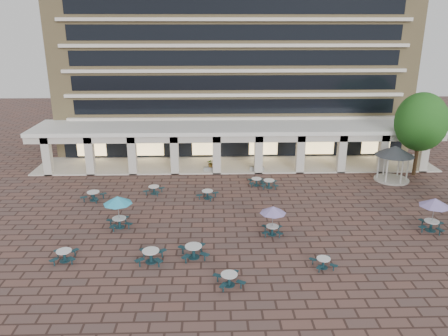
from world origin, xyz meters
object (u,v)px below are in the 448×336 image
Objects in this scene: picnic_table_2 at (229,278)px; gazebo at (394,155)px; picnic_table_0 at (64,255)px; planter_left at (211,166)px; picnic_table_1 at (194,250)px; planter_right at (257,167)px.

gazebo is (16.50, 17.44, 2.15)m from picnic_table_2.
picnic_table_2 reaches higher than picnic_table_0.
picnic_table_2 is 0.52× the size of gazebo.
gazebo is 17.96m from planter_left.
picnic_table_1 is (8.27, 0.21, 0.06)m from picnic_table_0.
picnic_table_2 is at bearing -22.44° from picnic_table_0.
gazebo reaches higher than planter_right.
picnic_table_2 is 20.85m from planter_right.
planter_right reaches higher than picnic_table_1.
gazebo is at bearing 24.88° from picnic_table_1.
gazebo reaches higher than picnic_table_0.
picnic_table_0 is at bearing -118.22° from planter_left.
gazebo is (18.69, 14.19, 2.09)m from picnic_table_1.
planter_left reaches higher than picnic_table_1.
picnic_table_0 is at bearing -128.88° from planter_right.
gazebo reaches higher than picnic_table_2.
picnic_table_0 is 22.48m from planter_right.
picnic_table_2 is at bearing -100.06° from planter_right.
picnic_table_0 is 0.83× the size of picnic_table_1.
planter_left is at bearing 73.98° from picnic_table_1.
gazebo is (26.97, 14.40, 2.15)m from picnic_table_0.
picnic_table_1 is 1.43× the size of planter_left.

